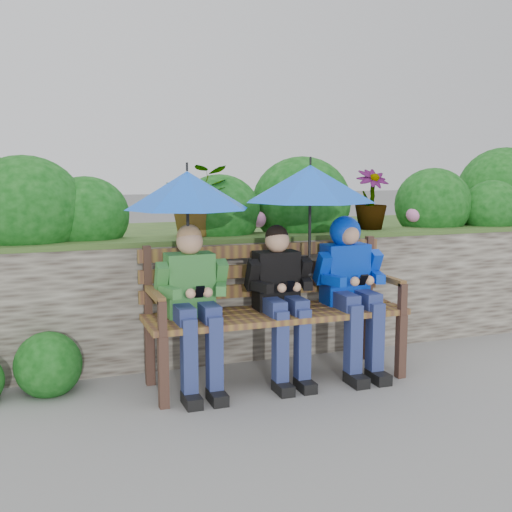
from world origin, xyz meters
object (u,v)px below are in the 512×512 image
object	(u,v)px
park_bench	(273,302)
umbrella_left	(187,190)
boy_middle	(281,293)
boy_right	(350,280)
boy_left	(193,298)
umbrella_right	(310,183)

from	to	relation	value
park_bench	umbrella_left	distance (m)	1.08
umbrella_left	park_bench	bearing A→B (deg)	2.29
boy_middle	boy_right	bearing A→B (deg)	0.82
boy_left	boy_middle	bearing A→B (deg)	0.22
boy_left	umbrella_right	size ratio (longest dim) A/B	1.20
park_bench	boy_right	size ratio (longest dim) A/B	1.60
umbrella_left	boy_right	bearing A→B (deg)	-2.69
boy_right	boy_left	bearing A→B (deg)	-179.50
umbrella_right	boy_right	bearing A→B (deg)	-3.72
boy_middle	park_bench	bearing A→B (deg)	105.35
park_bench	boy_left	world-z (taller)	boy_left
park_bench	boy_right	xyz separation A→B (m)	(0.61, -0.09, 0.15)
park_bench	umbrella_left	size ratio (longest dim) A/B	2.21
boy_left	umbrella_left	size ratio (longest dim) A/B	1.35
boy_left	boy_right	size ratio (longest dim) A/B	0.98
umbrella_left	boy_middle	bearing A→B (deg)	-5.66
boy_right	umbrella_right	bearing A→B (deg)	176.28
boy_left	boy_right	distance (m)	1.25
boy_right	umbrella_left	bearing A→B (deg)	177.31
park_bench	umbrella_right	bearing A→B (deg)	-13.44
umbrella_left	umbrella_right	size ratio (longest dim) A/B	0.89
park_bench	boy_right	world-z (taller)	boy_right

